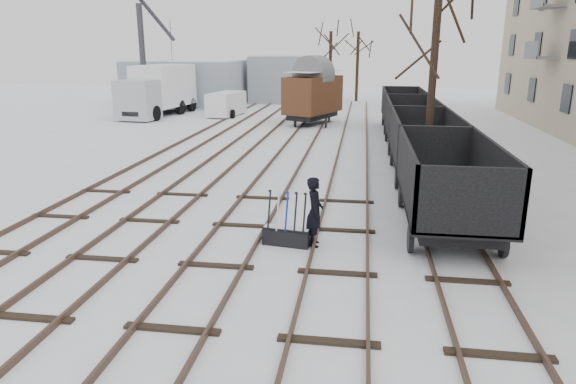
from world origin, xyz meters
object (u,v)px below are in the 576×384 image
worker (315,212)px  lorry (158,90)px  panel_van (226,104)px  crane (146,81)px  box_van_wagon (313,94)px  ground_frame (287,235)px  freight_wagon_a (447,196)px

worker → lorry: bearing=22.5°
lorry → worker: bearing=-53.2°
worker → panel_van: worker is taller
worker → crane: bearing=23.6°
worker → panel_van: size_ratio=0.44×
worker → box_van_wagon: (-2.33, 22.93, 1.17)m
ground_frame → freight_wagon_a: freight_wagon_a is taller
lorry → crane: bearing=138.8°
ground_frame → box_van_wagon: bearing=102.9°
lorry → panel_van: lorry is taller
panel_van → crane: crane is taller
ground_frame → panel_van: bearing=117.3°
worker → box_van_wagon: size_ratio=0.36×
freight_wagon_a → crane: size_ratio=0.66×
freight_wagon_a → box_van_wagon: box_van_wagon is taller
ground_frame → crane: (-15.99, 28.06, 2.27)m
box_van_wagon → crane: bearing=-176.5°
worker → freight_wagon_a: (3.73, 1.92, 0.04)m
panel_van → crane: (-7.22, 1.53, 1.60)m
worker → crane: crane is taller
ground_frame → lorry: lorry is taller
ground_frame → freight_wagon_a: 4.96m
box_van_wagon → crane: 15.27m
freight_wagon_a → panel_van: (-13.25, 24.52, -0.04)m
freight_wagon_a → lorry: bearing=127.8°
worker → crane: size_ratio=0.20×
freight_wagon_a → panel_van: size_ratio=1.46×
crane → box_van_wagon: bearing=-6.0°
worker → lorry: (-14.81, 25.82, 1.04)m
box_van_wagon → freight_wagon_a: bearing=-51.2°
panel_van → worker: bearing=-61.9°
panel_van → crane: bearing=176.3°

